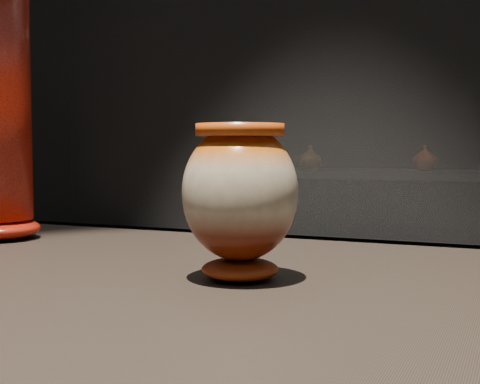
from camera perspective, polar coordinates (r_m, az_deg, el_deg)
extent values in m
cube|color=black|center=(5.74, 19.77, 9.14)|extent=(8.00, 3.20, 0.04)
cube|color=black|center=(0.81, -3.98, -9.39)|extent=(2.00, 0.80, 0.05)
ellipsoid|color=#621B08|center=(0.81, 0.00, -6.59)|extent=(0.10, 0.10, 0.03)
ellipsoid|color=beige|center=(0.80, 0.00, -0.08)|extent=(0.15, 0.15, 0.16)
cylinder|color=orange|center=(0.80, 0.00, 5.33)|extent=(0.11, 0.11, 0.01)
cube|color=black|center=(4.49, 13.62, 1.50)|extent=(2.00, 0.60, 0.05)
cube|color=black|center=(4.75, 3.35, -3.72)|extent=(0.08, 0.50, 0.85)
imported|color=brown|center=(4.57, 5.98, 2.96)|extent=(0.20, 0.20, 0.16)
imported|color=#621B08|center=(4.47, 15.50, 2.82)|extent=(0.22, 0.22, 0.16)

